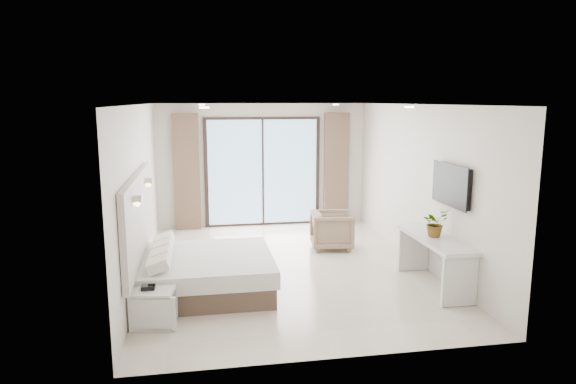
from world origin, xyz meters
name	(u,v)px	position (x,y,z in m)	size (l,w,h in m)	color
ground	(286,268)	(0.00, 0.00, 0.00)	(6.20, 6.20, 0.00)	beige
room_shell	(269,170)	(-0.20, 0.64, 1.58)	(4.62, 6.22, 2.72)	silver
bed	(205,273)	(-1.35, -0.83, 0.28)	(1.92, 1.82, 0.67)	brown
nightstand	(154,308)	(-1.99, -1.91, 0.24)	(0.57, 0.50, 0.47)	silver
phone	(148,287)	(-2.05, -1.89, 0.50)	(0.16, 0.13, 0.05)	black
console_desk	(435,250)	(2.04, -1.24, 0.57)	(0.53, 1.69, 0.77)	silver
plant	(435,226)	(2.04, -1.19, 0.93)	(0.37, 0.41, 0.32)	#33662D
armchair	(332,228)	(1.05, 1.01, 0.38)	(0.75, 0.70, 0.77)	#90715E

